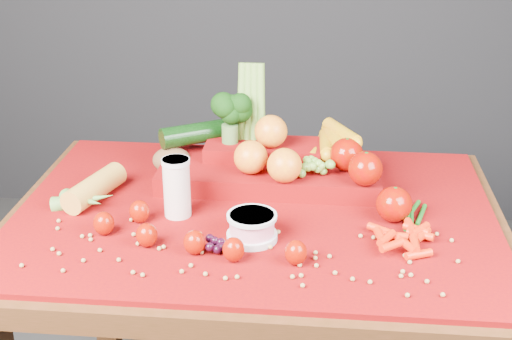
# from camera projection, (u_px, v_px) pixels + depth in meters

# --- Properties ---
(table) EXTENTS (1.10, 0.80, 0.75)m
(table) POSITION_uv_depth(u_px,v_px,m) (255.00, 252.00, 1.62)
(table) COLOR #311E0B
(table) RESTS_ON ground
(red_cloth) EXTENTS (1.05, 0.75, 0.01)m
(red_cloth) POSITION_uv_depth(u_px,v_px,m) (255.00, 212.00, 1.58)
(red_cloth) COLOR #790804
(red_cloth) RESTS_ON table
(milk_glass) EXTENTS (0.06, 0.06, 0.13)m
(milk_glass) POSITION_uv_depth(u_px,v_px,m) (177.00, 185.00, 1.53)
(milk_glass) COLOR beige
(milk_glass) RESTS_ON red_cloth
(yogurt_bowl) EXTENTS (0.10, 0.10, 0.06)m
(yogurt_bowl) POSITION_uv_depth(u_px,v_px,m) (252.00, 226.00, 1.45)
(yogurt_bowl) COLOR silver
(yogurt_bowl) RESTS_ON red_cloth
(strawberry_scatter) EXTENTS (0.44, 0.18, 0.05)m
(strawberry_scatter) POSITION_uv_depth(u_px,v_px,m) (184.00, 234.00, 1.42)
(strawberry_scatter) COLOR #991400
(strawberry_scatter) RESTS_ON red_cloth
(dark_grape_cluster) EXTENTS (0.06, 0.05, 0.03)m
(dark_grape_cluster) POSITION_uv_depth(u_px,v_px,m) (219.00, 244.00, 1.41)
(dark_grape_cluster) COLOR black
(dark_grape_cluster) RESTS_ON red_cloth
(soybean_scatter) EXTENTS (0.84, 0.24, 0.01)m
(soybean_scatter) POSITION_uv_depth(u_px,v_px,m) (245.00, 254.00, 1.39)
(soybean_scatter) COLOR #A38346
(soybean_scatter) RESTS_ON red_cloth
(corn_ear) EXTENTS (0.23, 0.26, 0.06)m
(corn_ear) POSITION_uv_depth(u_px,v_px,m) (87.00, 196.00, 1.59)
(corn_ear) COLOR gold
(corn_ear) RESTS_ON red_cloth
(potato) EXTENTS (0.10, 0.07, 0.07)m
(potato) POSITION_uv_depth(u_px,v_px,m) (172.00, 160.00, 1.75)
(potato) COLOR brown
(potato) RESTS_ON red_cloth
(baby_carrot_pile) EXTENTS (0.18, 0.17, 0.03)m
(baby_carrot_pile) POSITION_uv_depth(u_px,v_px,m) (400.00, 239.00, 1.43)
(baby_carrot_pile) COLOR red
(baby_carrot_pile) RESTS_ON red_cloth
(green_bean_pile) EXTENTS (0.14, 0.12, 0.01)m
(green_bean_pile) POSITION_uv_depth(u_px,v_px,m) (417.00, 217.00, 1.54)
(green_bean_pile) COLOR #155F16
(green_bean_pile) RESTS_ON red_cloth
(produce_mound) EXTENTS (0.60, 0.38, 0.27)m
(produce_mound) POSITION_uv_depth(u_px,v_px,m) (278.00, 159.00, 1.69)
(produce_mound) COLOR #790804
(produce_mound) RESTS_ON red_cloth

